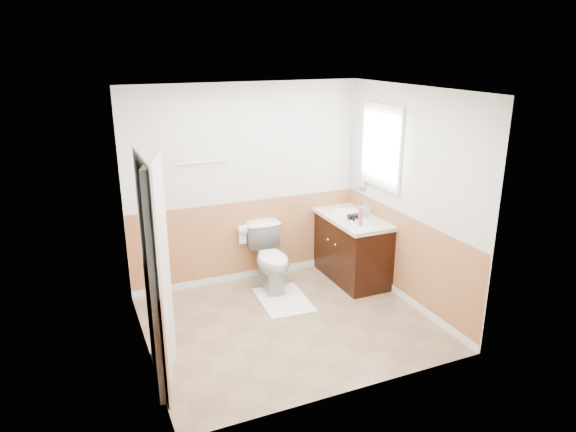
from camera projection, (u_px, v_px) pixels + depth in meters
name	position (u px, v px, depth m)	size (l,w,h in m)	color
floor	(289.00, 323.00, 5.71)	(3.00, 3.00, 0.00)	#8C7051
ceiling	(289.00, 90.00, 4.92)	(3.00, 3.00, 0.00)	white
wall_back	(247.00, 185.00, 6.45)	(3.00, 3.00, 0.00)	silver
wall_front	(353.00, 261.00, 4.18)	(3.00, 3.00, 0.00)	silver
wall_left	(139.00, 235.00, 4.75)	(3.00, 3.00, 0.00)	silver
wall_right	(410.00, 199.00, 5.88)	(3.00, 3.00, 0.00)	silver
wainscot_back	(249.00, 242.00, 6.67)	(3.00, 3.00, 0.00)	#C37F4E
wainscot_front	(349.00, 341.00, 4.43)	(3.00, 3.00, 0.00)	#C37F4E
wainscot_left	(147.00, 308.00, 4.99)	(2.60, 2.60, 0.00)	#C37F4E
wainscot_right	(404.00, 260.00, 6.11)	(2.60, 2.60, 0.00)	#C37F4E
toilet	(271.00, 258.00, 6.43)	(0.44, 0.77, 0.79)	white
bath_mat	(284.00, 300.00, 6.19)	(0.55, 0.80, 0.02)	white
vanity_cabinet	(352.00, 250.00, 6.68)	(0.55, 1.10, 0.80)	black
vanity_knob_left	(336.00, 245.00, 6.44)	(0.03, 0.03, 0.03)	silver
vanity_knob_right	(328.00, 239.00, 6.61)	(0.03, 0.03, 0.03)	silver
countertop	(353.00, 218.00, 6.55)	(0.60, 1.15, 0.05)	beige
sink_basin	(347.00, 212.00, 6.67)	(0.36, 0.36, 0.02)	white
faucet	(360.00, 206.00, 6.72)	(0.02, 0.02, 0.14)	#B8B8BE
lotion_bottle	(360.00, 217.00, 6.19)	(0.05, 0.05, 0.22)	#DD3984
soap_dispenser	(365.00, 209.00, 6.50)	(0.09, 0.09, 0.20)	#9AA2AE
hair_dryer_body	(353.00, 216.00, 6.44)	(0.07, 0.07, 0.14)	black
hair_dryer_handle	(354.00, 220.00, 6.38)	(0.03, 0.03, 0.07)	black
mirror_panel	(359.00, 155.00, 6.74)	(0.02, 0.35, 0.90)	silver
window_frame	(381.00, 146.00, 6.23)	(0.04, 0.80, 1.00)	white
window_glass	(383.00, 146.00, 6.23)	(0.01, 0.70, 0.90)	white
door	(161.00, 275.00, 4.46)	(0.05, 0.80, 2.04)	white
door_frame	(152.00, 276.00, 4.43)	(0.02, 0.92, 2.10)	white
door_knob	(161.00, 267.00, 4.80)	(0.06, 0.06, 0.06)	silver
towel_bar	(203.00, 162.00, 6.08)	(0.02, 0.02, 0.62)	silver
tp_holder_bar	(242.00, 230.00, 6.52)	(0.02, 0.02, 0.14)	silver
tp_roll	(242.00, 230.00, 6.52)	(0.11, 0.11, 0.10)	white
tp_sheet	(243.00, 238.00, 6.55)	(0.10, 0.01, 0.16)	white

